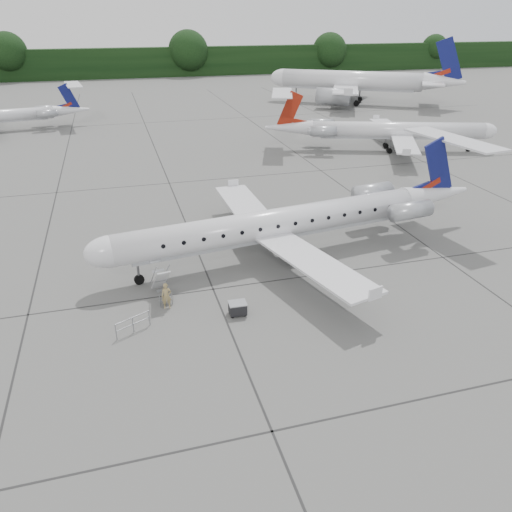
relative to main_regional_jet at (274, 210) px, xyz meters
name	(u,v)px	position (x,y,z in m)	size (l,w,h in m)	color
ground	(322,299)	(1.25, -6.74, -3.90)	(320.00, 320.00, 0.00)	slate
treeline	(148,62)	(1.25, 123.26, 0.10)	(260.00, 4.00, 8.00)	black
main_regional_jet	(274,210)	(0.00, 0.00, 0.00)	(30.40, 21.89, 7.80)	silver
airstair	(161,281)	(-8.84, -3.64, -2.68)	(0.85, 2.50, 2.44)	silver
passenger	(166,296)	(-8.65, -5.03, -3.03)	(0.63, 0.41, 1.73)	#948151
safety_railing	(133,325)	(-10.87, -7.20, -3.40)	(2.20, 0.08, 1.00)	gray
baggage_cart	(238,308)	(-4.54, -7.02, -3.44)	(1.05, 0.85, 0.91)	black
bg_narrowbody	(352,71)	(36.79, 64.17, 2.50)	(35.63, 25.66, 12.79)	silver
bg_regional_right	(398,122)	(25.98, 26.97, -0.09)	(29.05, 20.91, 7.62)	silver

